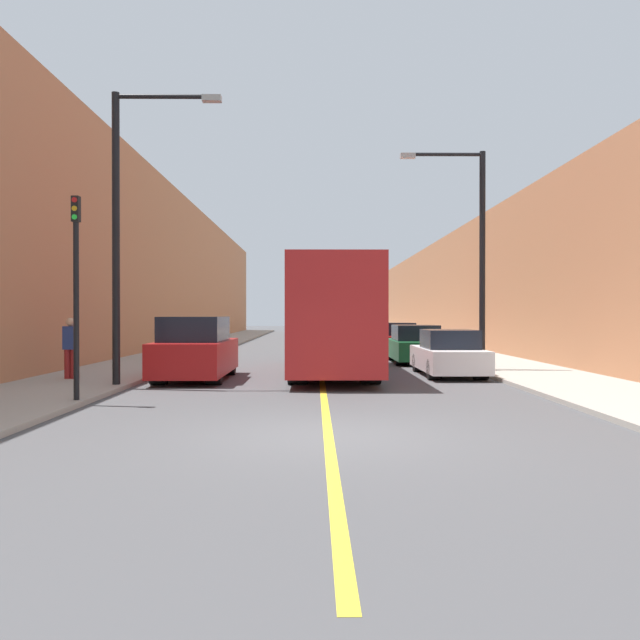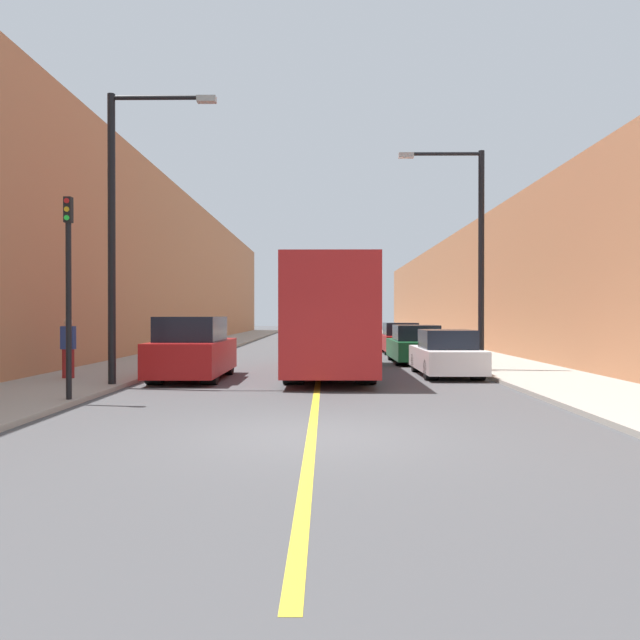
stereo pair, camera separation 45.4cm
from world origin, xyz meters
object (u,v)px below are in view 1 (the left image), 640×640
street_lamp_left (126,217)px  parked_suv_left (196,351)px  pedestrian (70,347)px  car_right_mid (415,346)px  car_right_near (448,355)px  traffic_light (76,289)px  bus (331,316)px  car_right_far (397,339)px  street_lamp_right (474,244)px

street_lamp_left → parked_suv_left: bearing=57.8°
street_lamp_left → pedestrian: bearing=143.6°
car_right_mid → pedestrian: (-11.04, -7.32, 0.33)m
car_right_near → traffic_light: size_ratio=0.99×
car_right_near → street_lamp_left: street_lamp_left is taller
parked_suv_left → street_lamp_left: 4.48m
car_right_near → car_right_mid: 5.44m
car_right_near → car_right_mid: (-0.20, 5.43, 0.03)m
bus → street_lamp_left: 7.36m
parked_suv_left → car_right_far: parked_suv_left is taller
parked_suv_left → car_right_far: (7.71, 12.86, -0.17)m
street_lamp_left → traffic_light: 3.62m
bus → car_right_near: 3.98m
car_right_mid → street_lamp_right: size_ratio=0.63×
street_lamp_right → car_right_far: bearing=96.5°
street_lamp_left → street_lamp_right: bearing=23.6°
parked_suv_left → car_right_mid: 10.07m
street_lamp_right → pedestrian: size_ratio=4.20×
street_lamp_right → traffic_light: (-10.47, -7.50, -1.85)m
parked_suv_left → car_right_near: size_ratio=1.06×
parked_suv_left → car_right_near: parked_suv_left is taller
bus → street_lamp_right: size_ratio=1.38×
street_lamp_left → pedestrian: 4.31m
bus → street_lamp_right: bearing=4.2°
car_right_mid → pedestrian: size_ratio=2.66×
car_right_near → traffic_light: traffic_light is taller
car_right_mid → car_right_far: (0.11, 6.25, 0.01)m
bus → pedestrian: bearing=-160.7°
pedestrian → car_right_near: bearing=9.5°
pedestrian → car_right_mid: bearing=33.5°
car_right_mid → pedestrian: pedestrian is taller
street_lamp_left → street_lamp_right: (10.31, 4.50, -0.17)m
parked_suv_left → car_right_mid: bearing=41.0°
car_right_near → parked_suv_left: bearing=-171.4°
traffic_light → pedestrian: 5.10m
car_right_far → street_lamp_left: (-9.11, -15.08, 3.80)m
bus → car_right_mid: size_ratio=2.17×
car_right_near → street_lamp_right: street_lamp_right is taller
street_lamp_right → parked_suv_left: bearing=-165.6°
car_right_mid → street_lamp_left: 13.17m
bus → parked_suv_left: 4.64m
street_lamp_left → street_lamp_right: 11.25m
parked_suv_left → car_right_far: size_ratio=0.97×
bus → pedestrian: (-7.54, -2.64, -0.88)m
traffic_light → car_right_near: bearing=34.3°
car_right_far → street_lamp_left: size_ratio=0.61×
car_right_far → street_lamp_right: street_lamp_right is taller
bus → parked_suv_left: bearing=-154.8°
bus → car_right_near: bearing=-11.5°
car_right_mid → pedestrian: 13.25m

